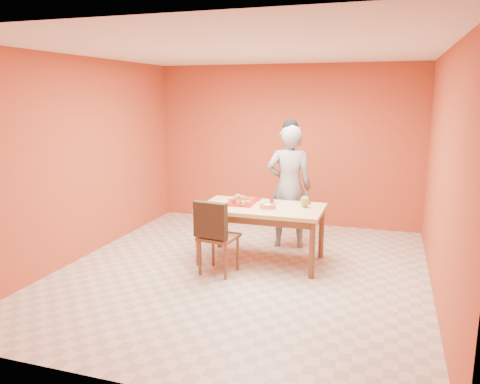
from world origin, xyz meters
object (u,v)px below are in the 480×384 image
(red_dinner_plate, at_px, (251,199))
(magenta_glass, at_px, (307,200))
(sponge_cake, at_px, (268,206))
(person, at_px, (289,187))
(dining_chair, at_px, (218,235))
(pastry_platter, at_px, (241,203))
(checker_tin, at_px, (307,203))
(egg_ornament, at_px, (305,202))
(dining_table, at_px, (262,213))

(red_dinner_plate, relative_size, magenta_glass, 2.84)
(magenta_glass, bearing_deg, sponge_cake, -134.22)
(person, xyz_separation_m, red_dinner_plate, (-0.44, -0.42, -0.13))
(dining_chair, relative_size, magenta_glass, 10.06)
(sponge_cake, bearing_deg, pastry_platter, 158.53)
(pastry_platter, bearing_deg, checker_tin, 18.57)
(pastry_platter, xyz_separation_m, red_dinner_plate, (0.05, 0.29, -0.00))
(egg_ornament, relative_size, checker_tin, 1.61)
(red_dinner_plate, distance_m, checker_tin, 0.79)
(pastry_platter, height_order, sponge_cake, sponge_cake)
(dining_chair, bearing_deg, egg_ornament, 43.14)
(pastry_platter, height_order, red_dinner_plate, pastry_platter)
(checker_tin, bearing_deg, sponge_cake, -134.36)
(red_dinner_plate, distance_m, egg_ornament, 0.82)
(egg_ornament, bearing_deg, dining_table, -144.84)
(dining_table, distance_m, egg_ornament, 0.59)
(pastry_platter, relative_size, sponge_cake, 1.69)
(sponge_cake, relative_size, checker_tin, 2.19)
(dining_table, relative_size, dining_chair, 1.68)
(egg_ornament, relative_size, magenta_glass, 1.62)
(dining_table, xyz_separation_m, egg_ornament, (0.55, 0.12, 0.17))
(pastry_platter, distance_m, red_dinner_plate, 0.30)
(dining_table, height_order, red_dinner_plate, red_dinner_plate)
(sponge_cake, xyz_separation_m, magenta_glass, (0.42, 0.44, 0.01))
(dining_table, xyz_separation_m, dining_chair, (-0.40, -0.58, -0.17))
(dining_chair, distance_m, egg_ornament, 1.22)
(pastry_platter, relative_size, red_dinner_plate, 1.31)
(red_dinner_plate, bearing_deg, dining_table, -53.89)
(person, distance_m, sponge_cake, 0.88)
(dining_table, bearing_deg, red_dinner_plate, 126.11)
(person, bearing_deg, sponge_cake, 73.01)
(red_dinner_plate, relative_size, checker_tin, 2.83)
(magenta_glass, distance_m, checker_tin, 0.03)
(person, xyz_separation_m, magenta_glass, (0.33, -0.43, -0.09))
(dining_chair, xyz_separation_m, person, (0.60, 1.33, 0.40))
(dining_chair, relative_size, red_dinner_plate, 3.55)
(person, height_order, magenta_glass, person)
(dining_table, bearing_deg, dining_chair, -124.36)
(dining_chair, distance_m, pastry_platter, 0.68)
(dining_chair, distance_m, red_dinner_plate, 0.96)
(sponge_cake, height_order, egg_ornament, egg_ornament)
(dining_table, bearing_deg, pastry_platter, 172.64)
(sponge_cake, relative_size, magenta_glass, 2.20)
(person, bearing_deg, red_dinner_plate, 32.15)
(red_dinner_plate, height_order, checker_tin, checker_tin)
(egg_ornament, bearing_deg, checker_tin, 114.69)
(person, relative_size, checker_tin, 18.84)
(dining_table, relative_size, red_dinner_plate, 5.96)
(sponge_cake, bearing_deg, checker_tin, 45.64)
(dining_table, distance_m, red_dinner_plate, 0.42)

